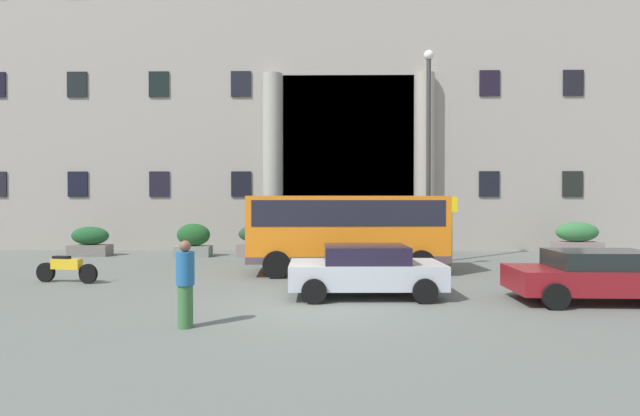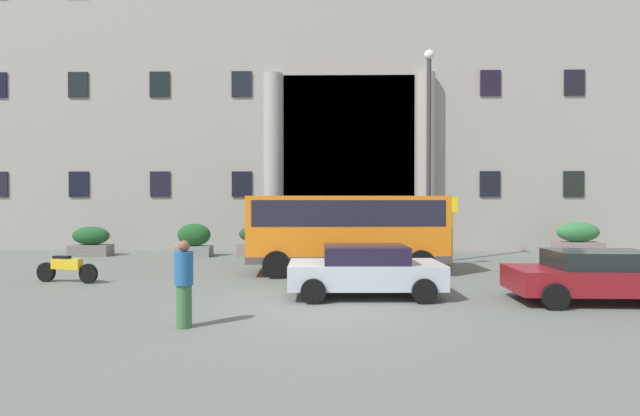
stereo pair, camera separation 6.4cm
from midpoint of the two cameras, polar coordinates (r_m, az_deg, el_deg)
name	(u,v)px [view 1 (the left image)]	position (r m, az deg, el deg)	size (l,w,h in m)	color
ground_plane	(320,310)	(11.42, -0.15, -12.18)	(80.00, 64.00, 0.12)	#5B605A
office_building_facade	(324,115)	(29.07, 0.42, 11.08)	(41.90, 9.74, 15.40)	gray
orange_minibus	(346,227)	(16.66, 3.05, -2.27)	(6.92, 2.87, 2.69)	orange
bus_stop_sign	(451,223)	(19.21, 15.42, -1.75)	(0.44, 0.08, 2.69)	#949C12
hedge_planter_entrance_left	(261,241)	(21.56, -7.18, -3.98)	(2.13, 0.75, 1.48)	gray
hedge_planter_far_east	(193,241)	(22.35, -15.04, -3.80)	(1.57, 0.85, 1.50)	slate
hedge_planter_east	(577,240)	(24.88, 28.43, -3.35)	(2.02, 0.95, 1.55)	gray
hedge_planter_entrance_right	(90,242)	(24.29, -25.95, -3.66)	(1.80, 0.84, 1.34)	slate
hedge_planter_far_west	(333,240)	(21.44, 1.43, -3.87)	(2.02, 0.97, 1.57)	#6C615B
white_taxi_kerbside	(600,275)	(13.71, 30.48, -6.98)	(4.35, 2.00, 1.29)	maroon
parked_sedan_far	(366,270)	(12.68, 5.35, -7.39)	(4.03, 2.15, 1.34)	#AFB7BE
motorcycle_far_end	(344,269)	(14.42, 2.82, -7.37)	(1.96, 0.67, 0.89)	black
motorcycle_near_kerb	(65,268)	(16.67, -28.35, -6.34)	(2.08, 0.65, 0.89)	black
pedestrian_woman_dark_dress	(185,284)	(9.88, -16.06, -8.72)	(0.36, 0.36, 1.73)	#376838
lamppost_plaza_centre	(429,141)	(19.73, 12.81, 7.84)	(0.40, 0.40, 8.58)	#323232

